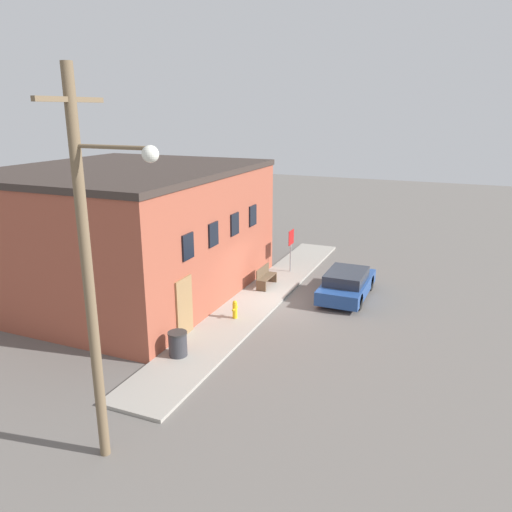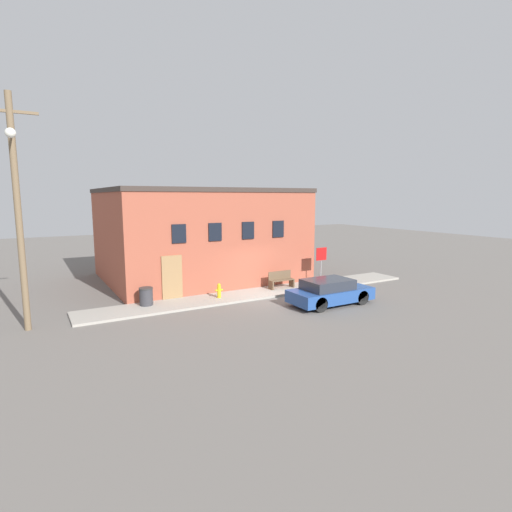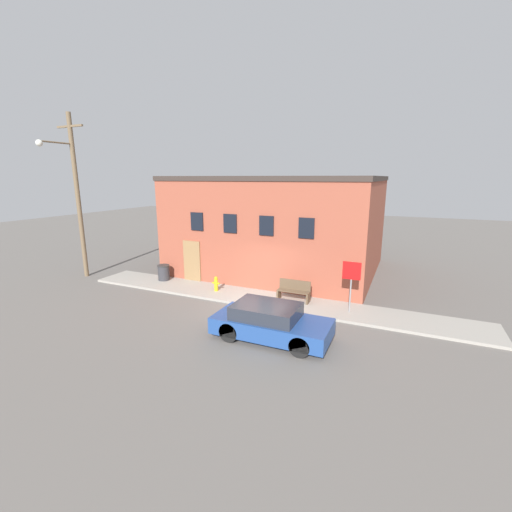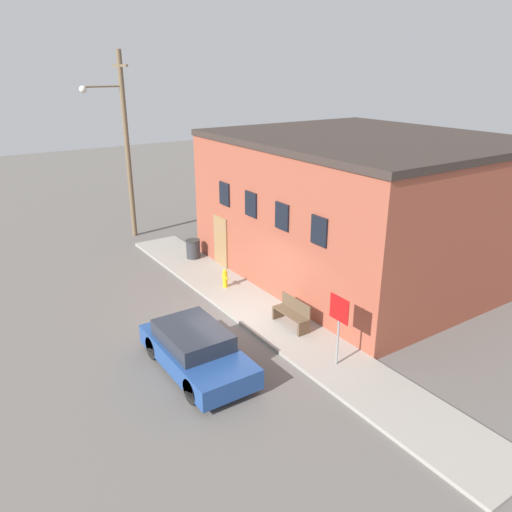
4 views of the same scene
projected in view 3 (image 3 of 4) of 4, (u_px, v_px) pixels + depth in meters
The scene contains 9 objects.
ground_plane at pixel (254, 308), 14.41m from camera, with size 80.00×80.00×0.00m, color #66605B.
sidewalk at pixel (263, 299), 15.30m from camera, with size 18.13×2.03×0.11m.
brick_building at pixel (282, 223), 20.21m from camera, with size 10.83×9.38×5.44m.
fire_hydrant at pixel (216, 284), 16.18m from camera, with size 0.38×0.18×0.71m.
stop_sign at pixel (351, 277), 13.38m from camera, with size 0.71×0.06×2.07m.
bench at pixel (294, 291), 14.89m from camera, with size 1.41×0.44×0.90m.
trash_bin at pixel (164, 272), 17.90m from camera, with size 0.62×0.62×0.81m.
utility_pole at pixel (75, 192), 17.95m from camera, with size 1.80×2.01×8.59m.
parked_car at pixel (270, 322), 11.55m from camera, with size 3.95×1.75×1.20m.
Camera 3 is at (5.62, -12.33, 5.37)m, focal length 24.00 mm.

